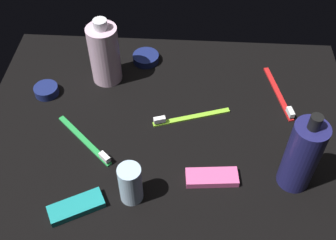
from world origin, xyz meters
TOP-DOWN VIEW (x-y plane):
  - ground_plane at (0.00, 0.00)cm, footprint 84.00×64.00cm
  - lotion_bottle at (-25.68, 11.85)cm, footprint 6.39×6.39cm
  - bodywash_bottle at (15.96, -15.80)cm, footprint 7.17×7.17cm
  - deodorant_stick at (5.94, 17.58)cm, footprint 4.44×4.44cm
  - toothbrush_lime at (-4.10, -3.26)cm, footprint 17.48×6.73cm
  - toothbrush_green at (17.08, 5.24)cm, footprint 13.90×13.24cm
  - toothbrush_red at (-25.88, -11.57)cm, footprint 5.25×17.80cm
  - snack_bar_pink at (-9.55, 12.73)cm, footprint 10.72×4.94cm
  - snack_bar_teal at (16.08, 20.92)cm, footprint 11.06×8.43cm
  - cream_tin_left at (29.63, -9.38)cm, footprint 5.67×5.67cm
  - cream_tin_right at (7.12, -22.78)cm, footprint 6.69×6.69cm

SIDE VIEW (x-z plane):
  - ground_plane at x=0.00cm, z-range -1.20..0.00cm
  - toothbrush_lime at x=-4.10cm, z-range -0.44..1.66cm
  - toothbrush_green at x=17.08cm, z-range -0.44..1.66cm
  - toothbrush_red at x=-25.88cm, z-range -0.44..1.66cm
  - snack_bar_pink at x=-9.55cm, z-range 0.00..1.50cm
  - snack_bar_teal at x=16.08cm, z-range 0.00..1.50cm
  - cream_tin_right at x=7.12cm, z-range 0.00..1.90cm
  - cream_tin_left at x=29.63cm, z-range 0.00..2.09cm
  - deodorant_stick at x=5.94cm, z-range 0.00..8.97cm
  - bodywash_bottle at x=15.96cm, z-range -0.86..16.12cm
  - lotion_bottle at x=-25.68cm, z-range -1.21..17.74cm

